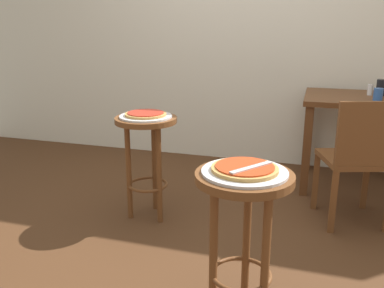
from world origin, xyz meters
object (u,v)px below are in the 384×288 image
Objects in this scene: wooden_chair at (359,157)px; serving_plate_middle at (146,116)px; pizza_middle at (146,114)px; dining_table at (361,112)px; pizza_server_knife at (251,167)px; cup_near_edge at (378,94)px; stool_foreground at (243,213)px; serving_plate_foreground at (245,172)px; cup_far_edge at (381,87)px; pizza_foreground at (245,168)px; condiment_shaker at (370,90)px; stool_middle at (147,143)px.

serving_plate_middle is at bearing -167.81° from wooden_chair.
pizza_middle reaches higher than serving_plate_middle.
dining_table is at bearing 85.84° from wooden_chair.
dining_table is (1.40, 1.02, -0.11)m from pizza_middle.
wooden_chair is 3.86× the size of pizza_server_knife.
pizza_middle is 2.95× the size of cup_near_edge.
stool_foreground is 1.86m from cup_near_edge.
cup_far_edge is (0.73, 1.97, 0.10)m from serving_plate_foreground.
pizza_foreground is (0.00, 0.00, 0.02)m from serving_plate_foreground.
pizza_server_knife is at bearing -46.50° from serving_plate_middle.
serving_plate_middle is (-0.80, 0.86, -0.02)m from pizza_foreground.
serving_plate_middle is 1.40m from wooden_chair.
pizza_foreground is 2.06m from condiment_shaker.
wooden_chair is at bearing -97.73° from condiment_shaker.
wooden_chair is at bearing 12.19° from serving_plate_middle.
cup_far_edge is (1.54, 1.11, 0.08)m from pizza_middle.
stool_middle is at bearing -144.25° from cup_far_edge.
stool_middle is (-0.80, 0.86, -0.18)m from serving_plate_foreground.
wooden_chair is at bearing -104.09° from cup_near_edge.
dining_table is 0.25m from cup_far_edge.
pizza_middle is (-0.80, 0.86, 0.02)m from serving_plate_foreground.
pizza_middle is (0.00, -0.00, 0.02)m from serving_plate_middle.
condiment_shaker reaches higher than serving_plate_middle.
pizza_middle is 1.71m from cup_near_edge.
stool_foreground is 7.67× the size of cup_near_edge.
stool_middle is 1.92m from cup_far_edge.
pizza_middle reaches higher than stool_middle.
pizza_foreground is 0.31× the size of dining_table.
pizza_foreground is 1.18m from serving_plate_middle.
stool_middle is 2.60× the size of pizza_middle.
condiment_shaker is at bearing 36.97° from stool_middle.
cup_far_edge reaches higher than dining_table.
stool_foreground is 2.58× the size of pizza_foreground.
stool_middle is at bearing 133.11° from serving_plate_foreground.
cup_far_edge is (1.54, 1.11, 0.10)m from serving_plate_middle.
dining_table is at bearing 72.40° from serving_plate_foreground.
condiment_shaker is at bearing -172.10° from cup_far_edge.
pizza_foreground is 1.30m from wooden_chair.
cup_near_edge is (1.49, 0.85, 0.08)m from serving_plate_middle.
cup_near_edge is at bearing -82.83° from condiment_shaker.
serving_plate_middle is 3.76× the size of cup_near_edge.
condiment_shaker is at bearing 36.97° from pizza_middle.
cup_near_edge is at bearing 14.79° from pizza_server_knife.
serving_plate_foreground is 0.41× the size of dining_table.
cup_far_edge is at bearing 35.75° from pizza_middle.
cup_far_edge is (0.73, 1.97, 0.28)m from stool_foreground.
wooden_chair reaches higher than dining_table.
pizza_server_knife is at bearing -109.52° from cup_far_edge.
dining_table is 0.26m from cup_near_edge.
stool_middle is (-0.80, 0.86, -0.20)m from pizza_foreground.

